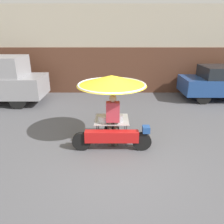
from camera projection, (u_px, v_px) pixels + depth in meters
ground_plane at (121, 160)px, 5.79m from camera, size 36.00×36.00×0.00m
shopfront_building at (116, 50)px, 12.25m from camera, size 28.00×2.06×4.44m
vendor_motorcycle_cart at (112, 90)px, 6.25m from camera, size 2.26×2.02×2.04m
vendor_person at (113, 118)px, 6.25m from camera, size 0.38×0.22×1.57m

